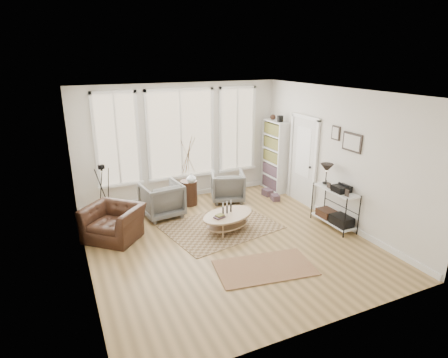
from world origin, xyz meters
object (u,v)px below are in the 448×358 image
low_shelf (335,204)px  armchair_right (228,186)px  bookcase (275,156)px  coffee_table (228,218)px  accent_chair (113,223)px  armchair_left (162,200)px  side_table (188,173)px

low_shelf → armchair_right: 2.72m
bookcase → coffee_table: (-2.23, -1.79, -0.66)m
coffee_table → armchair_right: armchair_right is taller
bookcase → accent_chair: (-4.44, -1.13, -0.62)m
accent_chair → bookcase: bearing=56.4°
low_shelf → armchair_left: low_shelf is taller
coffee_table → accent_chair: size_ratio=1.32×
low_shelf → armchair_left: 3.81m
bookcase → accent_chair: 4.63m
low_shelf → armchair_right: size_ratio=1.59×
bookcase → low_shelf: 2.56m
bookcase → armchair_right: bearing=-171.8°
low_shelf → side_table: 3.46m
bookcase → armchair_right: bookcase is taller
low_shelf → coffee_table: size_ratio=0.94×
bookcase → coffee_table: size_ratio=1.49×
side_table → coffee_table: bearing=-82.3°
coffee_table → accent_chair: (-2.22, 0.66, 0.04)m
low_shelf → coffee_table: 2.30m
armchair_left → side_table: 0.98m
armchair_right → accent_chair: (-2.96, -0.92, -0.03)m
armchair_right → accent_chair: size_ratio=0.79×
side_table → bookcase: bearing=1.2°
bookcase → armchair_right: (-1.49, -0.21, -0.58)m
accent_chair → coffee_table: bearing=25.5°
bookcase → side_table: bearing=-178.8°
bookcase → low_shelf: bearing=-91.3°
bookcase → armchair_left: size_ratio=2.37×
coffee_table → side_table: 1.83m
side_table → low_shelf: bearing=-45.7°
coffee_table → armchair_right: (0.74, 1.58, 0.08)m
armchair_left → side_table: bearing=-159.9°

